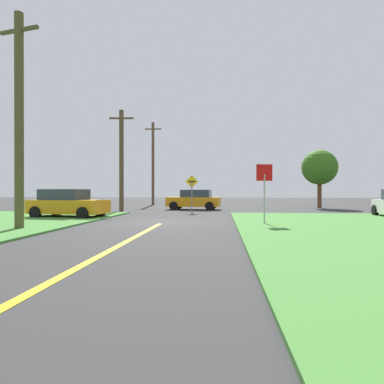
# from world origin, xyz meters

# --- Properties ---
(ground_plane) EXTENTS (120.00, 120.00, 0.00)m
(ground_plane) POSITION_xyz_m (0.00, 0.00, 0.00)
(ground_plane) COLOR #303030
(lane_stripe_center) EXTENTS (0.20, 14.00, 0.01)m
(lane_stripe_center) POSITION_xyz_m (0.00, -8.00, 0.01)
(lane_stripe_center) COLOR yellow
(lane_stripe_center) RESTS_ON ground
(stop_sign) EXTENTS (0.73, 0.20, 2.72)m
(stop_sign) POSITION_xyz_m (4.74, -0.96, 1.91)
(stop_sign) COLOR #9EA0A8
(stop_sign) RESTS_ON ground
(car_approaching_junction) EXTENTS (4.46, 2.32, 1.62)m
(car_approaching_junction) POSITION_xyz_m (0.61, 10.60, 0.80)
(car_approaching_junction) COLOR orange
(car_approaching_junction) RESTS_ON ground
(parked_car_near_building) EXTENTS (4.49, 2.50, 1.62)m
(parked_car_near_building) POSITION_xyz_m (-5.88, 1.92, 0.81)
(parked_car_near_building) COLOR orange
(parked_car_near_building) RESTS_ON ground
(utility_pole_near) EXTENTS (1.79, 0.49, 8.43)m
(utility_pole_near) POSITION_xyz_m (-5.00, -3.78, 4.31)
(utility_pole_near) COLOR #4C4A27
(utility_pole_near) RESTS_ON ground
(utility_pole_mid) EXTENTS (1.80, 0.33, 7.52)m
(utility_pole_mid) POSITION_xyz_m (-4.57, 7.69, 3.86)
(utility_pole_mid) COLOR brown
(utility_pole_mid) RESTS_ON ground
(utility_pole_far) EXTENTS (1.80, 0.31, 9.06)m
(utility_pole_far) POSITION_xyz_m (-4.66, 19.16, 4.64)
(utility_pole_far) COLOR brown
(utility_pole_far) RESTS_ON ground
(direction_sign) EXTENTS (0.90, 0.09, 2.64)m
(direction_sign) POSITION_xyz_m (0.74, 7.07, 1.64)
(direction_sign) COLOR slate
(direction_sign) RESTS_ON ground
(oak_tree_left) EXTENTS (3.11, 3.11, 5.20)m
(oak_tree_left) POSITION_xyz_m (11.57, 14.05, 3.62)
(oak_tree_left) COLOR brown
(oak_tree_left) RESTS_ON ground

